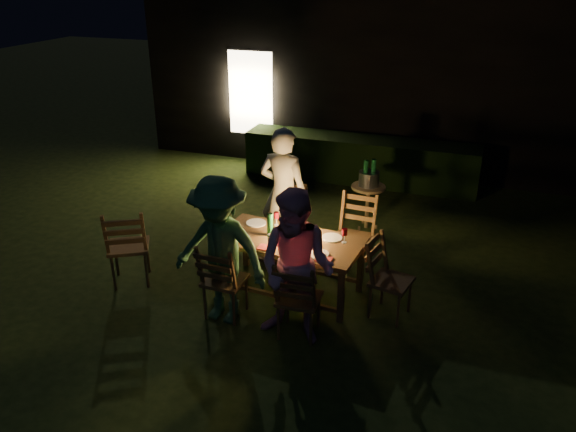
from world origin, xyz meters
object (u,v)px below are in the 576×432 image
(dining_table, at_px, (289,244))
(side_table, at_px, (368,191))
(chair_near_left, at_px, (225,293))
(bottle_bucket_b, at_px, (373,175))
(ice_bucket, at_px, (369,179))
(lantern, at_px, (295,226))
(bottle_bucket_a, at_px, (365,176))
(bottle_table, at_px, (270,224))
(chair_near_right, at_px, (298,312))
(chair_end, at_px, (389,292))
(chair_spare, at_px, (130,259))
(person_opp_right, at_px, (297,268))
(chair_far_right, at_px, (353,249))
(person_opp_left, at_px, (220,251))
(person_house_side, at_px, (283,194))
(chair_far_left, at_px, (282,235))

(dining_table, bearing_deg, side_table, 81.15)
(chair_near_left, distance_m, side_table, 3.01)
(bottle_bucket_b, bearing_deg, ice_bucket, -141.34)
(lantern, bearing_deg, bottle_bucket_a, 78.44)
(bottle_table, bearing_deg, chair_near_right, -52.59)
(bottle_table, relative_size, bottle_bucket_a, 0.88)
(chair_end, xyz_separation_m, chair_spare, (-3.16, -0.35, 0.03))
(bottle_bucket_a, height_order, bottle_bucket_b, same)
(dining_table, height_order, person_opp_right, person_opp_right)
(bottle_table, xyz_separation_m, bottle_bucket_a, (0.71, 2.02, -0.01))
(chair_end, relative_size, person_opp_right, 0.57)
(chair_spare, bearing_deg, lantern, -15.60)
(chair_near_right, relative_size, person_opp_right, 0.58)
(lantern, bearing_deg, chair_near_right, -68.82)
(chair_far_right, height_order, lantern, lantern)
(dining_table, xyz_separation_m, chair_far_right, (0.61, 0.72, -0.32))
(chair_near_left, height_order, bottle_bucket_a, bottle_bucket_a)
(lantern, relative_size, ice_bucket, 1.17)
(dining_table, xyz_separation_m, person_opp_left, (-0.52, -0.78, 0.21))
(chair_near_left, bearing_deg, ice_bucket, 71.28)
(person_house_side, bearing_deg, chair_end, 154.05)
(person_house_side, bearing_deg, chair_far_right, 177.24)
(person_house_side, relative_size, person_opp_right, 1.07)
(chair_spare, bearing_deg, side_table, 16.39)
(ice_bucket, distance_m, bottle_bucket_b, 0.08)
(chair_near_right, xyz_separation_m, ice_bucket, (0.13, 2.89, 0.49))
(side_table, bearing_deg, lantern, -102.68)
(chair_far_right, relative_size, side_table, 1.56)
(dining_table, xyz_separation_m, side_table, (0.51, 2.09, -0.04))
(chair_near_left, bearing_deg, person_opp_left, -95.13)
(chair_far_right, xyz_separation_m, bottle_table, (-0.86, -0.70, 0.53))
(chair_end, relative_size, bottle_table, 3.47)
(chair_near_right, xyz_separation_m, side_table, (0.13, 2.89, 0.30))
(chair_far_left, relative_size, bottle_bucket_a, 3.30)
(lantern, xyz_separation_m, bottle_bucket_a, (0.41, 2.00, -0.03))
(chair_spare, xyz_separation_m, side_table, (2.45, 2.54, 0.27))
(side_table, xyz_separation_m, bottle_bucket_a, (-0.05, -0.04, 0.24))
(chair_far_left, distance_m, chair_spare, 2.00)
(chair_near_left, xyz_separation_m, chair_far_right, (1.13, 1.45, 0.02))
(bottle_table, height_order, ice_bucket, bottle_table)
(chair_far_right, relative_size, person_house_side, 0.58)
(dining_table, distance_m, bottle_table, 0.33)
(chair_near_left, relative_size, lantern, 2.80)
(person_opp_right, height_order, side_table, person_opp_right)
(bottle_bucket_a, bearing_deg, bottle_bucket_b, 38.66)
(chair_near_left, relative_size, person_house_side, 0.54)
(chair_near_left, height_order, chair_near_right, chair_near_left)
(chair_far_right, distance_m, bottle_bucket_a, 1.43)
(person_opp_left, distance_m, side_table, 3.06)
(dining_table, relative_size, bottle_table, 6.35)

